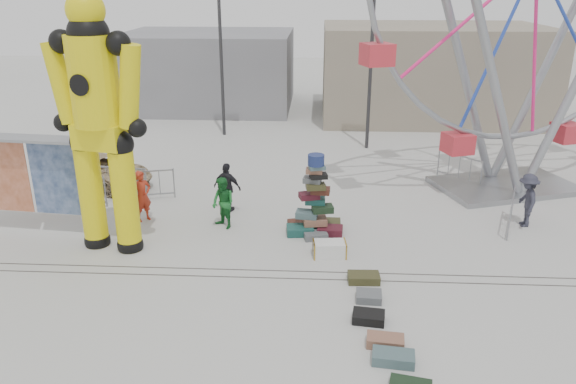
# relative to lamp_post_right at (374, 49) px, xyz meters

# --- Properties ---
(ground) EXTENTS (90.00, 90.00, 0.00)m
(ground) POSITION_rel_lamp_post_right_xyz_m (-3.09, -13.00, -4.48)
(ground) COLOR #9E9E99
(ground) RESTS_ON ground
(track_line_near) EXTENTS (40.00, 0.04, 0.01)m
(track_line_near) POSITION_rel_lamp_post_right_xyz_m (-3.09, -12.40, -4.48)
(track_line_near) COLOR #47443F
(track_line_near) RESTS_ON ground
(track_line_far) EXTENTS (40.00, 0.04, 0.01)m
(track_line_far) POSITION_rel_lamp_post_right_xyz_m (-3.09, -12.00, -4.48)
(track_line_far) COLOR #47443F
(track_line_far) RESTS_ON ground
(building_right) EXTENTS (12.00, 8.00, 5.00)m
(building_right) POSITION_rel_lamp_post_right_xyz_m (3.91, 7.00, -1.98)
(building_right) COLOR gray
(building_right) RESTS_ON ground
(building_left) EXTENTS (10.00, 8.00, 4.40)m
(building_left) POSITION_rel_lamp_post_right_xyz_m (-9.09, 9.00, -2.28)
(building_left) COLOR gray
(building_left) RESTS_ON ground
(lamp_post_right) EXTENTS (1.41, 0.25, 8.00)m
(lamp_post_right) POSITION_rel_lamp_post_right_xyz_m (0.00, 0.00, 0.00)
(lamp_post_right) COLOR #2D2D30
(lamp_post_right) RESTS_ON ground
(lamp_post_left) EXTENTS (1.41, 0.25, 8.00)m
(lamp_post_left) POSITION_rel_lamp_post_right_xyz_m (-7.00, 2.00, 0.00)
(lamp_post_left) COLOR #2D2D30
(lamp_post_left) RESTS_ON ground
(suitcase_tower) EXTENTS (1.76, 1.57, 2.51)m
(suitcase_tower) POSITION_rel_lamp_post_right_xyz_m (-2.43, -9.42, -3.78)
(suitcase_tower) COLOR #1A4F4A
(suitcase_tower) RESTS_ON ground
(crash_test_dummy) EXTENTS (2.93, 1.28, 7.34)m
(crash_test_dummy) POSITION_rel_lamp_post_right_xyz_m (-8.28, -10.81, -0.61)
(crash_test_dummy) COLOR black
(crash_test_dummy) RESTS_ON ground
(banner_scaffold) EXTENTS (4.29, 1.13, 3.07)m
(banner_scaffold) POSITION_rel_lamp_post_right_xyz_m (-10.91, -10.00, -2.18)
(banner_scaffold) COLOR gray
(banner_scaffold) RESTS_ON ground
(steamer_trunk) EXTENTS (0.98, 0.62, 0.43)m
(steamer_trunk) POSITION_rel_lamp_post_right_xyz_m (-1.99, -11.05, -4.27)
(steamer_trunk) COLOR silver
(steamer_trunk) RESTS_ON ground
(row_case_0) EXTENTS (0.83, 0.52, 0.22)m
(row_case_0) POSITION_rel_lamp_post_right_xyz_m (-1.12, -12.45, -4.37)
(row_case_0) COLOR #3F3E1F
(row_case_0) RESTS_ON ground
(row_case_1) EXTENTS (0.65, 0.56, 0.20)m
(row_case_1) POSITION_rel_lamp_post_right_xyz_m (-1.06, -13.35, -4.38)
(row_case_1) COLOR slate
(row_case_1) RESTS_ON ground
(row_case_2) EXTENTS (0.79, 0.59, 0.22)m
(row_case_2) POSITION_rel_lamp_post_right_xyz_m (-1.14, -14.26, -4.37)
(row_case_2) COLOR black
(row_case_2) RESTS_ON ground
(row_case_3) EXTENTS (0.84, 0.52, 0.22)m
(row_case_3) POSITION_rel_lamp_post_right_xyz_m (-0.86, -15.16, -4.37)
(row_case_3) COLOR #92604A
(row_case_3) RESTS_ON ground
(row_case_4) EXTENTS (0.91, 0.57, 0.23)m
(row_case_4) POSITION_rel_lamp_post_right_xyz_m (-0.76, -15.72, -4.37)
(row_case_4) COLOR #4A666A
(row_case_4) RESTS_ON ground
(barricade_dummy_a) EXTENTS (1.99, 0.40, 1.10)m
(barricade_dummy_a) POSITION_rel_lamp_post_right_xyz_m (-10.59, -7.92, -3.93)
(barricade_dummy_a) COLOR gray
(barricade_dummy_a) RESTS_ON ground
(barricade_dummy_b) EXTENTS (2.00, 0.36, 1.10)m
(barricade_dummy_b) POSITION_rel_lamp_post_right_xyz_m (-9.46, -6.66, -3.93)
(barricade_dummy_b) COLOR gray
(barricade_dummy_b) RESTS_ON ground
(barricade_dummy_c) EXTENTS (1.96, 0.60, 1.10)m
(barricade_dummy_c) POSITION_rel_lamp_post_right_xyz_m (-8.43, -7.03, -3.93)
(barricade_dummy_c) COLOR gray
(barricade_dummy_c) RESTS_ON ground
(barricade_wheel_front) EXTENTS (0.80, 1.91, 1.10)m
(barricade_wheel_front) POSITION_rel_lamp_post_right_xyz_m (3.71, -8.82, -3.93)
(barricade_wheel_front) COLOR gray
(barricade_wheel_front) RESTS_ON ground
(barricade_wheel_back) EXTENTS (1.35, 1.61, 1.10)m
(barricade_wheel_back) POSITION_rel_lamp_post_right_xyz_m (3.07, -4.55, -3.93)
(barricade_wheel_back) COLOR gray
(barricade_wheel_back) RESTS_ON ground
(pedestrian_red) EXTENTS (0.72, 0.71, 1.68)m
(pedestrian_red) POSITION_rel_lamp_post_right_xyz_m (-7.97, -8.83, -3.64)
(pedestrian_red) COLOR #A72B17
(pedestrian_red) RESTS_ON ground
(pedestrian_green) EXTENTS (1.01, 1.00, 1.64)m
(pedestrian_green) POSITION_rel_lamp_post_right_xyz_m (-5.29, -9.26, -3.66)
(pedestrian_green) COLOR #196427
(pedestrian_green) RESTS_ON ground
(pedestrian_black) EXTENTS (1.07, 0.71, 1.68)m
(pedestrian_black) POSITION_rel_lamp_post_right_xyz_m (-5.36, -7.91, -3.64)
(pedestrian_black) COLOR black
(pedestrian_black) RESTS_ON ground
(pedestrian_grey) EXTENTS (0.71, 1.15, 1.72)m
(pedestrian_grey) POSITION_rel_lamp_post_right_xyz_m (4.22, -8.59, -3.62)
(pedestrian_grey) COLOR #282835
(pedestrian_grey) RESTS_ON ground
(parked_suv) EXTENTS (4.52, 3.42, 1.14)m
(parked_suv) POSITION_rel_lamp_post_right_xyz_m (-10.55, -5.64, -3.91)
(parked_suv) COLOR tan
(parked_suv) RESTS_ON ground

